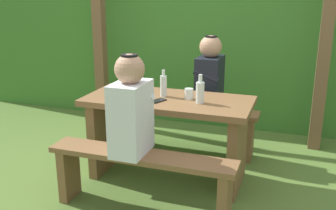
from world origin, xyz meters
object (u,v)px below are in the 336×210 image
object	(u,v)px
person_black_coat	(210,76)
bottle_left	(163,85)
bench_far	(187,120)
person_white_shirt	(131,109)
bench_near	(141,171)
drinking_glass	(189,94)
picnic_table	(168,124)
cell_phone	(158,101)
bottle_right	(200,92)

from	to	relation	value
person_black_coat	bottle_left	size ratio (longest dim) A/B	3.14
bench_far	person_white_shirt	size ratio (longest dim) A/B	1.95
bench_far	person_black_coat	distance (m)	0.51
bench_near	drinking_glass	world-z (taller)	drinking_glass
picnic_table	drinking_glass	bearing A→B (deg)	11.51
bench_far	bottle_left	world-z (taller)	bottle_left
cell_phone	person_black_coat	bearing A→B (deg)	93.06
person_black_coat	drinking_glass	bearing A→B (deg)	-94.39
person_white_shirt	bench_near	bearing A→B (deg)	-2.70
bench_near	bottle_right	distance (m)	0.78
person_white_shirt	bottle_right	size ratio (longest dim) A/B	3.08
picnic_table	person_white_shirt	bearing A→B (deg)	-96.77
bench_far	person_black_coat	bearing A→B (deg)	-0.89
drinking_glass	cell_phone	world-z (taller)	drinking_glass
bottle_left	cell_phone	world-z (taller)	bottle_left
picnic_table	bench_near	world-z (taller)	picnic_table
person_black_coat	drinking_glass	xyz separation A→B (m)	(-0.04, -0.56, -0.03)
person_white_shirt	bottle_right	world-z (taller)	person_white_shirt
picnic_table	bottle_right	bearing A→B (deg)	-9.64
drinking_glass	picnic_table	bearing A→B (deg)	-168.49
person_white_shirt	person_black_coat	bearing A→B (deg)	76.50
bench_near	bottle_right	bearing A→B (deg)	62.27
picnic_table	person_white_shirt	size ratio (longest dim) A/B	1.95
person_white_shirt	drinking_glass	world-z (taller)	person_white_shirt
bench_far	picnic_table	bearing A→B (deg)	-90.00
bench_near	bottle_left	bearing A→B (deg)	94.94
picnic_table	person_white_shirt	distance (m)	0.67
picnic_table	bench_far	bearing A→B (deg)	90.00
person_white_shirt	cell_phone	distance (m)	0.49
picnic_table	bench_near	xyz separation A→B (m)	(0.00, -0.60, -0.16)
bottle_right	drinking_glass	bearing A→B (deg)	144.22
picnic_table	person_black_coat	world-z (taller)	person_black_coat
bench_far	drinking_glass	distance (m)	0.73
picnic_table	person_white_shirt	xyz separation A→B (m)	(-0.07, -0.59, 0.31)
cell_phone	bottle_right	bearing A→B (deg)	34.09
picnic_table	bottle_left	size ratio (longest dim) A/B	6.10
person_white_shirt	cell_phone	bearing A→B (deg)	87.42
picnic_table	bench_far	distance (m)	0.62
bench_far	person_white_shirt	world-z (taller)	person_white_shirt
drinking_glass	person_white_shirt	bearing A→B (deg)	-111.06
cell_phone	bench_far	bearing A→B (deg)	109.60
bottle_left	cell_phone	bearing A→B (deg)	-87.54
person_black_coat	cell_phone	xyz separation A→B (m)	(-0.26, -0.70, -0.07)
person_white_shirt	cell_phone	xyz separation A→B (m)	(0.02, 0.48, -0.07)
cell_phone	drinking_glass	bearing A→B (deg)	57.18
bottle_right	bottle_left	bearing A→B (deg)	164.94
drinking_glass	bench_far	bearing A→B (deg)	106.98
picnic_table	bench_near	bearing A→B (deg)	-90.00
bench_far	drinking_glass	bearing A→B (deg)	-73.02
person_white_shirt	picnic_table	bearing A→B (deg)	83.23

